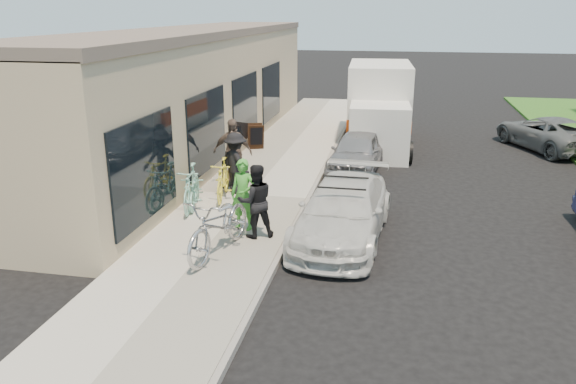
{
  "coord_description": "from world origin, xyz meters",
  "views": [
    {
      "loc": [
        1.77,
        -10.67,
        4.84
      ],
      "look_at": [
        -0.52,
        0.71,
        1.05
      ],
      "focal_mm": 35.0,
      "sensor_mm": 36.0,
      "label": 1
    }
  ],
  "objects_px": {
    "moving_truck": "(379,109)",
    "man_standing": "(256,201)",
    "far_car_gray": "(547,133)",
    "cruiser_bike_a": "(191,188)",
    "tandem_bike": "(220,225)",
    "sandwich_board": "(256,136)",
    "cruiser_bike_c": "(223,179)",
    "sedan_white": "(343,211)",
    "sedan_silver": "(357,152)",
    "bike_rack": "(228,169)",
    "bystander_a": "(236,163)",
    "bystander_b": "(233,152)",
    "woman_rider": "(243,195)",
    "cruiser_bike_b": "(195,190)"
  },
  "relations": [
    {
      "from": "man_standing",
      "to": "bystander_b",
      "type": "distance_m",
      "value": 3.86
    },
    {
      "from": "sandwich_board",
      "to": "cruiser_bike_c",
      "type": "relative_size",
      "value": 0.51
    },
    {
      "from": "cruiser_bike_a",
      "to": "bystander_a",
      "type": "distance_m",
      "value": 1.64
    },
    {
      "from": "cruiser_bike_c",
      "to": "woman_rider",
      "type": "bearing_deg",
      "value": -69.0
    },
    {
      "from": "man_standing",
      "to": "tandem_bike",
      "type": "bearing_deg",
      "value": 37.91
    },
    {
      "from": "sedan_silver",
      "to": "cruiser_bike_c",
      "type": "relative_size",
      "value": 2.13
    },
    {
      "from": "sedan_white",
      "to": "bystander_a",
      "type": "height_order",
      "value": "bystander_a"
    },
    {
      "from": "moving_truck",
      "to": "bystander_b",
      "type": "xyz_separation_m",
      "value": [
        -3.68,
        -6.57,
        -0.21
      ]
    },
    {
      "from": "sandwich_board",
      "to": "moving_truck",
      "type": "xyz_separation_m",
      "value": [
        4.13,
        2.33,
        0.7
      ]
    },
    {
      "from": "far_car_gray",
      "to": "bystander_b",
      "type": "height_order",
      "value": "bystander_b"
    },
    {
      "from": "tandem_bike",
      "to": "cruiser_bike_a",
      "type": "height_order",
      "value": "tandem_bike"
    },
    {
      "from": "sedan_white",
      "to": "moving_truck",
      "type": "xyz_separation_m",
      "value": [
        0.31,
        9.48,
        0.66
      ]
    },
    {
      "from": "cruiser_bike_b",
      "to": "bystander_b",
      "type": "bearing_deg",
      "value": 63.84
    },
    {
      "from": "bike_rack",
      "to": "moving_truck",
      "type": "bearing_deg",
      "value": 60.48
    },
    {
      "from": "moving_truck",
      "to": "sedan_white",
      "type": "bearing_deg",
      "value": -95.1
    },
    {
      "from": "moving_truck",
      "to": "woman_rider",
      "type": "relative_size",
      "value": 3.78
    },
    {
      "from": "bike_rack",
      "to": "moving_truck",
      "type": "relative_size",
      "value": 0.13
    },
    {
      "from": "bystander_a",
      "to": "cruiser_bike_c",
      "type": "bearing_deg",
      "value": 107.46
    },
    {
      "from": "sedan_white",
      "to": "man_standing",
      "type": "relative_size",
      "value": 2.81
    },
    {
      "from": "cruiser_bike_a",
      "to": "cruiser_bike_b",
      "type": "height_order",
      "value": "cruiser_bike_a"
    },
    {
      "from": "far_car_gray",
      "to": "cruiser_bike_c",
      "type": "relative_size",
      "value": 2.53
    },
    {
      "from": "cruiser_bike_c",
      "to": "sedan_white",
      "type": "bearing_deg",
      "value": -35.87
    },
    {
      "from": "moving_truck",
      "to": "man_standing",
      "type": "relative_size",
      "value": 3.76
    },
    {
      "from": "sedan_white",
      "to": "cruiser_bike_a",
      "type": "xyz_separation_m",
      "value": [
        -3.8,
        0.8,
        0.05
      ]
    },
    {
      "from": "far_car_gray",
      "to": "tandem_bike",
      "type": "height_order",
      "value": "tandem_bike"
    },
    {
      "from": "tandem_bike",
      "to": "man_standing",
      "type": "distance_m",
      "value": 1.13
    },
    {
      "from": "sedan_silver",
      "to": "moving_truck",
      "type": "distance_m",
      "value": 4.06
    },
    {
      "from": "cruiser_bike_c",
      "to": "sedan_silver",
      "type": "bearing_deg",
      "value": 41.93
    },
    {
      "from": "bike_rack",
      "to": "bystander_a",
      "type": "height_order",
      "value": "bystander_a"
    },
    {
      "from": "cruiser_bike_a",
      "to": "bystander_a",
      "type": "relative_size",
      "value": 1.11
    },
    {
      "from": "sedan_white",
      "to": "cruiser_bike_a",
      "type": "height_order",
      "value": "sedan_white"
    },
    {
      "from": "tandem_bike",
      "to": "bystander_a",
      "type": "bearing_deg",
      "value": 112.29
    },
    {
      "from": "bike_rack",
      "to": "sedan_silver",
      "type": "xyz_separation_m",
      "value": [
        3.35,
        2.73,
        -0.0
      ]
    },
    {
      "from": "man_standing",
      "to": "moving_truck",
      "type": "bearing_deg",
      "value": -128.61
    },
    {
      "from": "far_car_gray",
      "to": "cruiser_bike_a",
      "type": "distance_m",
      "value": 13.54
    },
    {
      "from": "cruiser_bike_b",
      "to": "man_standing",
      "type": "bearing_deg",
      "value": -53.01
    },
    {
      "from": "sedan_silver",
      "to": "far_car_gray",
      "type": "height_order",
      "value": "sedan_silver"
    },
    {
      "from": "sedan_white",
      "to": "cruiser_bike_a",
      "type": "distance_m",
      "value": 3.88
    },
    {
      "from": "sedan_white",
      "to": "moving_truck",
      "type": "relative_size",
      "value": 0.75
    },
    {
      "from": "sedan_white",
      "to": "tandem_bike",
      "type": "distance_m",
      "value": 2.81
    },
    {
      "from": "sedan_silver",
      "to": "cruiser_bike_c",
      "type": "height_order",
      "value": "sedan_silver"
    },
    {
      "from": "sedan_silver",
      "to": "bike_rack",
      "type": "bearing_deg",
      "value": -134.94
    },
    {
      "from": "far_car_gray",
      "to": "man_standing",
      "type": "xyz_separation_m",
      "value": [
        -8.15,
        -10.38,
        0.36
      ]
    },
    {
      "from": "moving_truck",
      "to": "cruiser_bike_a",
      "type": "distance_m",
      "value": 9.63
    },
    {
      "from": "bystander_b",
      "to": "moving_truck",
      "type": "bearing_deg",
      "value": 58.83
    },
    {
      "from": "sedan_white",
      "to": "moving_truck",
      "type": "height_order",
      "value": "moving_truck"
    },
    {
      "from": "moving_truck",
      "to": "tandem_bike",
      "type": "distance_m",
      "value": 11.42
    },
    {
      "from": "woman_rider",
      "to": "man_standing",
      "type": "height_order",
      "value": "man_standing"
    },
    {
      "from": "bystander_b",
      "to": "tandem_bike",
      "type": "bearing_deg",
      "value": -78.49
    },
    {
      "from": "tandem_bike",
      "to": "woman_rider",
      "type": "distance_m",
      "value": 1.41
    }
  ]
}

